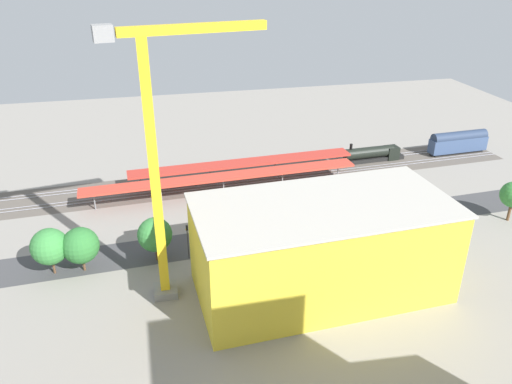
# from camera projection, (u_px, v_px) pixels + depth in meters

# --- Properties ---
(ground_plane) EXTENTS (207.81, 207.81, 0.00)m
(ground_plane) POSITION_uv_depth(u_px,v_px,m) (282.00, 220.00, 99.86)
(ground_plane) COLOR gray
(ground_plane) RESTS_ON ground
(rail_bed) EXTENTS (130.42, 20.40, 0.01)m
(rail_bed) POSITION_uv_depth(u_px,v_px,m) (257.00, 176.00, 119.48)
(rail_bed) COLOR #5B544C
(rail_bed) RESTS_ON ground
(street_asphalt) EXTENTS (130.17, 15.52, 0.01)m
(street_asphalt) POSITION_uv_depth(u_px,v_px,m) (288.00, 231.00, 95.96)
(street_asphalt) COLOR #424244
(street_asphalt) RESTS_ON ground
(track_rails) EXTENTS (129.72, 13.98, 0.12)m
(track_rails) POSITION_uv_depth(u_px,v_px,m) (257.00, 176.00, 119.40)
(track_rails) COLOR #9E9EA8
(track_rails) RESTS_ON ground
(platform_canopy_near) EXTENTS (61.18, 7.37, 4.40)m
(platform_canopy_near) POSITION_uv_depth(u_px,v_px,m) (223.00, 177.00, 109.03)
(platform_canopy_near) COLOR #C63D2D
(platform_canopy_near) RESTS_ON ground
(platform_canopy_far) EXTENTS (53.24, 7.30, 4.32)m
(platform_canopy_far) POSITION_uv_depth(u_px,v_px,m) (243.00, 163.00, 116.39)
(platform_canopy_far) COLOR #B73328
(platform_canopy_far) RESTS_ON ground
(locomotive) EXTENTS (16.48, 3.69, 5.24)m
(locomotive) POSITION_uv_depth(u_px,v_px,m) (374.00, 154.00, 127.63)
(locomotive) COLOR black
(locomotive) RESTS_ON ground
(passenger_coach) EXTENTS (16.40, 3.87, 6.08)m
(passenger_coach) POSITION_uv_depth(u_px,v_px,m) (458.00, 142.00, 131.94)
(passenger_coach) COLOR black
(passenger_coach) RESTS_ON ground
(parked_car_0) EXTENTS (4.64, 2.11, 1.82)m
(parked_car_0) POSITION_uv_depth(u_px,v_px,m) (378.00, 209.00, 102.55)
(parked_car_0) COLOR black
(parked_car_0) RESTS_ON ground
(parked_car_1) EXTENTS (4.64, 1.92, 1.79)m
(parked_car_1) POSITION_uv_depth(u_px,v_px,m) (340.00, 212.00, 101.27)
(parked_car_1) COLOR black
(parked_car_1) RESTS_ON ground
(parked_car_2) EXTENTS (4.38, 2.16, 1.64)m
(parked_car_2) POSITION_uv_depth(u_px,v_px,m) (305.00, 217.00, 99.39)
(parked_car_2) COLOR black
(parked_car_2) RESTS_ON ground
(parked_car_3) EXTENTS (4.32, 1.85, 1.71)m
(parked_car_3) POSITION_uv_depth(u_px,v_px,m) (273.00, 222.00, 97.82)
(parked_car_3) COLOR black
(parked_car_3) RESTS_ON ground
(parked_car_4) EXTENTS (4.10, 1.84, 1.65)m
(parked_car_4) POSITION_uv_depth(u_px,v_px,m) (232.00, 226.00, 96.37)
(parked_car_4) COLOR black
(parked_car_4) RESTS_ON ground
(construction_building) EXTENTS (38.97, 20.26, 14.80)m
(construction_building) POSITION_uv_depth(u_px,v_px,m) (321.00, 249.00, 76.43)
(construction_building) COLOR yellow
(construction_building) RESTS_ON ground
(construction_roof_slab) EXTENTS (39.59, 20.89, 0.40)m
(construction_roof_slab) POSITION_uv_depth(u_px,v_px,m) (324.00, 205.00, 73.13)
(construction_roof_slab) COLOR #B7B2A8
(construction_roof_slab) RESTS_ON construction_building
(tower_crane) EXTENTS (22.34, 5.15, 40.83)m
(tower_crane) POSITION_uv_depth(u_px,v_px,m) (161.00, 156.00, 68.63)
(tower_crane) COLOR gray
(tower_crane) RESTS_ON ground
(box_truck_0) EXTENTS (8.79, 3.01, 3.34)m
(box_truck_0) POSITION_uv_depth(u_px,v_px,m) (288.00, 237.00, 90.94)
(box_truck_0) COLOR black
(box_truck_0) RESTS_ON ground
(box_truck_1) EXTENTS (8.83, 3.46, 3.20)m
(box_truck_1) POSITION_uv_depth(u_px,v_px,m) (341.00, 229.00, 93.65)
(box_truck_1) COLOR black
(box_truck_1) RESTS_ON ground
(street_tree_1) EXTENTS (5.18, 5.18, 7.13)m
(street_tree_1) POSITION_uv_depth(u_px,v_px,m) (435.00, 210.00, 94.24)
(street_tree_1) COLOR brown
(street_tree_1) RESTS_ON ground
(street_tree_2) EXTENTS (6.08, 6.08, 7.97)m
(street_tree_2) POSITION_uv_depth(u_px,v_px,m) (351.00, 214.00, 91.78)
(street_tree_2) COLOR brown
(street_tree_2) RESTS_ON ground
(street_tree_3) EXTENTS (5.97, 5.97, 8.02)m
(street_tree_3) POSITION_uv_depth(u_px,v_px,m) (155.00, 235.00, 84.98)
(street_tree_3) COLOR brown
(street_tree_3) RESTS_ON ground
(street_tree_4) EXTENTS (6.13, 6.13, 7.95)m
(street_tree_4) POSITION_uv_depth(u_px,v_px,m) (80.00, 245.00, 82.12)
(street_tree_4) COLOR brown
(street_tree_4) RESTS_ON ground
(street_tree_5) EXTENTS (6.11, 6.11, 8.25)m
(street_tree_5) POSITION_uv_depth(u_px,v_px,m) (49.00, 247.00, 81.22)
(street_tree_5) COLOR brown
(street_tree_5) RESTS_ON ground
(traffic_light) EXTENTS (0.50, 0.36, 6.52)m
(traffic_light) POSITION_uv_depth(u_px,v_px,m) (187.00, 237.00, 85.75)
(traffic_light) COLOR #333333
(traffic_light) RESTS_ON ground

